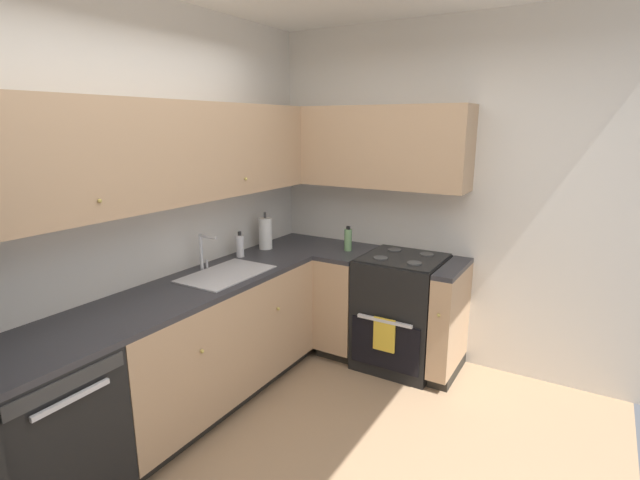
{
  "coord_description": "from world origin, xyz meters",
  "views": [
    {
      "loc": [
        -1.76,
        -1.06,
        1.91
      ],
      "look_at": [
        1.01,
        0.59,
        1.12
      ],
      "focal_mm": 26.61,
      "sensor_mm": 36.0,
      "label": 1
    }
  ],
  "objects_px": {
    "soap_bottle": "(240,246)",
    "paper_towel_roll": "(265,233)",
    "oil_bottle": "(348,239)",
    "dishwasher": "(41,436)",
    "oven_range": "(401,310)"
  },
  "relations": [
    {
      "from": "soap_bottle",
      "to": "oil_bottle",
      "type": "relative_size",
      "value": 1.0
    },
    {
      "from": "oven_range",
      "to": "soap_bottle",
      "type": "distance_m",
      "value": 1.39
    },
    {
      "from": "dishwasher",
      "to": "oven_range",
      "type": "xyz_separation_m",
      "value": [
        2.36,
        -0.94,
        0.02
      ]
    },
    {
      "from": "dishwasher",
      "to": "paper_towel_roll",
      "type": "distance_m",
      "value": 2.13
    },
    {
      "from": "dishwasher",
      "to": "oil_bottle",
      "type": "height_order",
      "value": "oil_bottle"
    },
    {
      "from": "dishwasher",
      "to": "paper_towel_roll",
      "type": "height_order",
      "value": "paper_towel_roll"
    },
    {
      "from": "oil_bottle",
      "to": "dishwasher",
      "type": "bearing_deg",
      "value": 168.86
    },
    {
      "from": "soap_bottle",
      "to": "paper_towel_roll",
      "type": "distance_m",
      "value": 0.31
    },
    {
      "from": "paper_towel_roll",
      "to": "oil_bottle",
      "type": "xyz_separation_m",
      "value": [
        0.3,
        -0.62,
        -0.04
      ]
    },
    {
      "from": "dishwasher",
      "to": "soap_bottle",
      "type": "height_order",
      "value": "soap_bottle"
    },
    {
      "from": "oven_range",
      "to": "soap_bottle",
      "type": "xyz_separation_m",
      "value": [
        -0.62,
        1.12,
        0.53
      ]
    },
    {
      "from": "dishwasher",
      "to": "paper_towel_roll",
      "type": "xyz_separation_m",
      "value": [
        2.04,
        0.16,
        0.59
      ]
    },
    {
      "from": "dishwasher",
      "to": "soap_bottle",
      "type": "distance_m",
      "value": 1.83
    },
    {
      "from": "dishwasher",
      "to": "paper_towel_roll",
      "type": "bearing_deg",
      "value": 4.5
    },
    {
      "from": "dishwasher",
      "to": "oil_bottle",
      "type": "distance_m",
      "value": 2.45
    }
  ]
}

